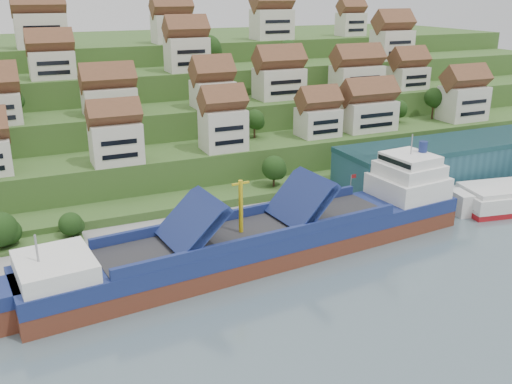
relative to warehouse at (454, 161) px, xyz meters
name	(u,v)px	position (x,y,z in m)	size (l,w,h in m)	color
ground	(296,254)	(-52.00, -17.00, -7.20)	(300.00, 300.00, 0.00)	slate
quay	(344,206)	(-32.00, -2.00, -6.10)	(180.00, 14.00, 2.20)	gray
hillside	(152,102)	(-52.00, 86.55, 3.46)	(260.00, 128.00, 31.00)	#2D4C1E
hillside_village	(190,79)	(-52.11, 43.12, 17.03)	(159.97, 62.14, 29.32)	beige
hillside_trees	(171,120)	(-62.04, 28.01, 9.89)	(146.46, 62.61, 31.25)	#1F4115
warehouse	(454,161)	(0.00, 0.00, 0.00)	(60.00, 15.00, 10.00)	#204B59
flagpole	(351,190)	(-33.89, -7.00, -0.32)	(1.28, 0.16, 8.00)	gray
cargo_ship	(274,238)	(-56.01, -15.75, -3.67)	(85.63, 21.29, 18.88)	brown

